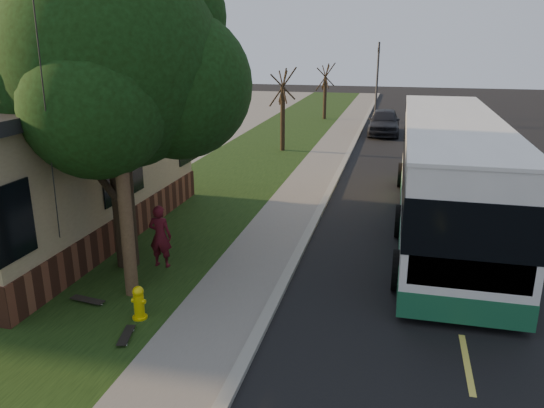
% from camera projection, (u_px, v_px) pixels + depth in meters
% --- Properties ---
extents(ground, '(120.00, 120.00, 0.00)m').
position_uv_depth(ground, '(258.00, 336.00, 10.69)').
color(ground, black).
rests_on(ground, ground).
extents(road, '(8.00, 80.00, 0.01)m').
position_uv_depth(road, '(437.00, 205.00, 19.07)').
color(road, black).
rests_on(road, ground).
extents(curb, '(0.25, 80.00, 0.12)m').
position_uv_depth(curb, '(327.00, 196.00, 19.95)').
color(curb, gray).
rests_on(curb, ground).
extents(sidewalk, '(2.00, 80.00, 0.08)m').
position_uv_depth(sidewalk, '(301.00, 195.00, 20.18)').
color(sidewalk, slate).
rests_on(sidewalk, ground).
extents(grass_verge, '(5.00, 80.00, 0.07)m').
position_uv_depth(grass_verge, '(214.00, 189.00, 20.97)').
color(grass_verge, black).
rests_on(grass_verge, ground).
extents(fire_hydrant, '(0.32, 0.32, 0.74)m').
position_uv_depth(fire_hydrant, '(139.00, 303.00, 11.15)').
color(fire_hydrant, '#DBC30B').
rests_on(fire_hydrant, grass_verge).
extents(utility_pole, '(2.86, 3.21, 9.07)m').
position_uv_depth(utility_pole, '(115.00, 95.00, 10.97)').
color(utility_pole, '#473321').
rests_on(utility_pole, ground).
extents(leafy_tree, '(6.30, 6.00, 7.80)m').
position_uv_depth(leafy_tree, '(116.00, 64.00, 12.54)').
color(leafy_tree, black).
rests_on(leafy_tree, grass_verge).
extents(bare_tree_near, '(1.38, 1.21, 4.31)m').
position_uv_depth(bare_tree_near, '(283.00, 111.00, 27.53)').
color(bare_tree_near, black).
rests_on(bare_tree_near, grass_verge).
extents(bare_tree_far, '(1.38, 1.21, 4.03)m').
position_uv_depth(bare_tree_far, '(325.00, 92.00, 38.59)').
color(bare_tree_far, black).
rests_on(bare_tree_far, grass_verge).
extents(traffic_signal, '(0.18, 0.22, 5.50)m').
position_uv_depth(traffic_signal, '(378.00, 73.00, 41.17)').
color(traffic_signal, '#2D2D30').
rests_on(traffic_signal, ground).
extents(transit_bus, '(2.98, 12.90, 3.49)m').
position_uv_depth(transit_bus, '(448.00, 171.00, 16.21)').
color(transit_bus, silver).
rests_on(transit_bus, ground).
extents(skateboarder, '(0.60, 0.40, 1.66)m').
position_uv_depth(skateboarder, '(160.00, 236.00, 13.59)').
color(skateboarder, '#4F0F19').
rests_on(skateboarder, grass_verge).
extents(skateboard_main, '(0.36, 0.78, 0.07)m').
position_uv_depth(skateboard_main, '(126.00, 335.00, 10.49)').
color(skateboard_main, black).
rests_on(skateboard_main, grass_verge).
extents(skateboard_spare, '(0.85, 0.33, 0.08)m').
position_uv_depth(skateboard_spare, '(87.00, 300.00, 11.90)').
color(skateboard_spare, black).
rests_on(skateboard_spare, grass_verge).
extents(dumpster, '(1.72, 1.42, 1.42)m').
position_uv_depth(dumpster, '(72.00, 205.00, 16.61)').
color(dumpster, black).
rests_on(dumpster, building_lot).
extents(distant_car, '(1.95, 4.70, 1.59)m').
position_uv_depth(distant_car, '(384.00, 122.00, 32.99)').
color(distant_car, black).
rests_on(distant_car, ground).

